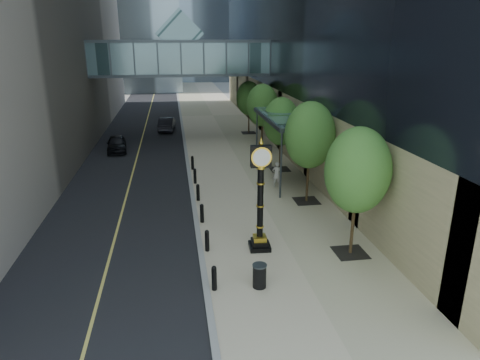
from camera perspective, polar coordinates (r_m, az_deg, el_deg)
name	(u,v)px	position (r m, az deg, el deg)	size (l,w,h in m)	color
ground	(290,300)	(16.50, 6.66, -15.55)	(320.00, 320.00, 0.00)	gray
road	(148,117)	(54.01, -12.20, 8.15)	(8.00, 180.00, 0.02)	black
sidewalk	(213,116)	(54.15, -3.64, 8.57)	(8.00, 180.00, 0.06)	#BBAD90
curb	(181,116)	(53.93, -7.91, 8.40)	(0.25, 180.00, 0.07)	gray
skywalk	(180,55)	(41.18, -7.96, 16.13)	(17.00, 4.20, 5.80)	slate
entrance_canopy	(287,118)	(28.58, 6.29, 8.19)	(3.00, 8.00, 4.38)	#383F44
bollard_row	(200,203)	(23.81, -5.37, -3.08)	(0.20, 16.20, 0.90)	black
street_trees	(285,121)	(29.63, 5.99, 7.78)	(2.85, 28.64, 5.86)	black
street_clock	(260,204)	(18.88, 2.72, -3.20)	(0.99, 0.99, 5.03)	black
trash_bin	(259,277)	(16.78, 2.61, -12.73)	(0.52, 0.52, 0.90)	black
pedestrian	(277,175)	(27.43, 4.93, 0.73)	(0.62, 0.40, 1.69)	#A4A097
car_near	(117,144)	(37.94, -16.12, 4.68)	(1.56, 3.88, 1.32)	black
car_far	(167,124)	(45.57, -9.72, 7.38)	(1.48, 4.26, 1.40)	black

